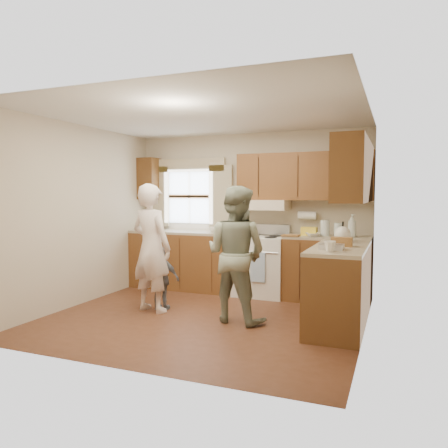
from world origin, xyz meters
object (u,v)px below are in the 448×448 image
at_px(stove, 261,265).
at_px(woman_right, 236,254).
at_px(woman_left, 151,248).
at_px(child, 162,278).

distance_m(stove, woman_right, 1.47).
height_order(woman_left, woman_right, woman_left).
bearing_deg(woman_right, woman_left, 10.37).
relative_size(stove, child, 1.27).
height_order(stove, woman_left, woman_left).
bearing_deg(woman_right, stove, -74.77).
relative_size(stove, woman_right, 0.65).
relative_size(woman_left, woman_right, 1.02).
xyz_separation_m(stove, child, (-0.98, -1.31, -0.04)).
xyz_separation_m(woman_left, child, (0.10, 0.10, -0.42)).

